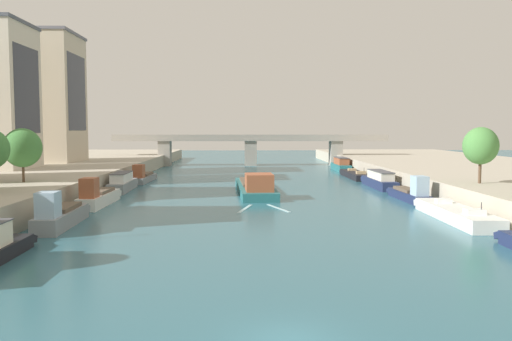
% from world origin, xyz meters
% --- Properties ---
extents(ground_plane, '(400.00, 400.00, 0.00)m').
position_xyz_m(ground_plane, '(0.00, 0.00, 0.00)').
color(ground_plane, '#2D6070').
extents(barge_midriver, '(5.56, 22.57, 3.11)m').
position_xyz_m(barge_midriver, '(-0.20, 50.00, 0.91)').
color(barge_midriver, '#23666B').
rests_on(barge_midriver, ground).
extents(wake_behind_barge, '(5.59, 6.05, 0.03)m').
position_xyz_m(wake_behind_barge, '(0.17, 36.07, 0.01)').
color(wake_behind_barge, '#A0CCD6').
rests_on(wake_behind_barge, ground).
extents(moored_boat_left_midway, '(2.50, 11.20, 3.46)m').
position_xyz_m(moored_boat_left_midway, '(-17.79, 25.63, 1.04)').
color(moored_boat_left_midway, gray).
rests_on(moored_boat_left_midway, ground).
extents(moored_boat_left_end, '(2.31, 11.60, 3.40)m').
position_xyz_m(moored_boat_left_end, '(-18.05, 38.79, 1.01)').
color(moored_boat_left_end, silver).
rests_on(moored_boat_left_end, ground).
extents(moored_boat_left_gap_after, '(2.55, 11.55, 2.60)m').
position_xyz_m(moored_boat_left_gap_after, '(-18.64, 53.46, 1.09)').
color(moored_boat_left_gap_after, gray).
rests_on(moored_boat_left_gap_after, ground).
extents(moored_boat_left_upstream, '(2.46, 11.76, 3.05)m').
position_xyz_m(moored_boat_left_upstream, '(-18.07, 65.83, 0.88)').
color(moored_boat_left_upstream, gray).
rests_on(moored_boat_left_upstream, ground).
extents(moored_boat_right_near, '(3.18, 15.54, 2.28)m').
position_xyz_m(moored_boat_right_near, '(18.15, 28.48, 0.62)').
color(moored_boat_right_near, silver).
rests_on(moored_boat_right_near, ground).
extents(moored_boat_right_second, '(2.28, 11.45, 3.24)m').
position_xyz_m(moored_boat_right_second, '(18.16, 41.92, 0.93)').
color(moored_boat_right_second, '#1E284C').
rests_on(moored_boat_right_second, ground).
extents(moored_boat_right_upstream, '(2.52, 13.27, 2.52)m').
position_xyz_m(moored_boat_right_upstream, '(18.22, 56.63, 1.06)').
color(moored_boat_right_upstream, '#1E284C').
rests_on(moored_boat_right_upstream, ground).
extents(moored_boat_right_end, '(3.03, 15.56, 2.13)m').
position_xyz_m(moored_boat_right_end, '(18.12, 72.71, 0.54)').
color(moored_boat_right_end, black).
rests_on(moored_boat_right_end, ground).
extents(moored_boat_right_lone, '(2.61, 12.46, 2.76)m').
position_xyz_m(moored_boat_right_lone, '(18.67, 89.89, 1.16)').
color(moored_boat_right_lone, '#23666B').
rests_on(moored_boat_right_lone, ground).
extents(tree_left_end_of_row, '(4.23, 4.23, 6.08)m').
position_xyz_m(tree_left_end_of_row, '(-26.64, 39.68, 6.45)').
color(tree_left_end_of_row, brown).
rests_on(tree_left_end_of_row, quay_left).
extents(tree_right_distant, '(3.81, 3.81, 6.21)m').
position_xyz_m(tree_right_distant, '(24.31, 37.12, 6.71)').
color(tree_right_distant, brown).
rests_on(tree_right_distant, quay_right).
extents(building_left_far_end, '(15.93, 13.34, 23.63)m').
position_xyz_m(building_left_far_end, '(-40.21, 79.01, 14.40)').
color(building_left_far_end, beige).
rests_on(building_left_far_end, quay_left).
extents(bridge_far, '(64.59, 4.40, 7.35)m').
position_xyz_m(bridge_far, '(0.00, 105.34, 4.72)').
color(bridge_far, '#9E998E').
rests_on(bridge_far, ground).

